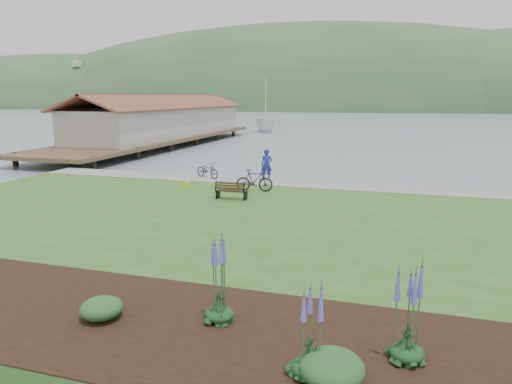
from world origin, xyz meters
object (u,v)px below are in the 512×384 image
sailboat (266,132)px  person (267,162)px  bicycle_a (207,170)px  park_bench (231,190)px

sailboat → person: bearing=-114.3°
person → bicycle_a: size_ratio=1.15×
sailboat → park_bench: bearing=-116.4°
park_bench → sailboat: bearing=103.0°
person → sailboat: (-11.39, 40.28, -1.46)m
park_bench → bicycle_a: 6.09m
person → sailboat: bearing=94.3°
person → bicycle_a: person is taller
park_bench → person: size_ratio=0.69×
bicycle_a → park_bench: bearing=-121.1°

